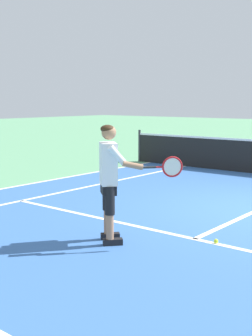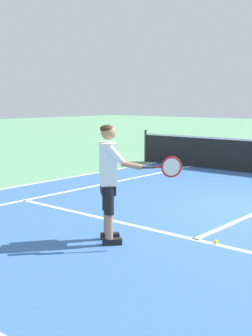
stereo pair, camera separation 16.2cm
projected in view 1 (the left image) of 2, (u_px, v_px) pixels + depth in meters
name	position (u px, v px, depth m)	size (l,w,h in m)	color
court_inner_surface	(237.00, 219.00, 7.84)	(10.98, 10.30, 0.00)	#3866A8
line_service	(195.00, 239.00, 6.73)	(8.23, 0.10, 0.01)	white
line_singles_left	(72.00, 190.00, 10.41)	(0.10, 9.90, 0.01)	white
line_doubles_left	(33.00, 183.00, 11.27)	(0.10, 9.90, 0.01)	white
tennis_player	(110.00, 175.00, 6.45)	(1.14, 0.78, 1.71)	black
tennis_ball_near_feet	(216.00, 241.00, 6.53)	(0.07, 0.07, 0.07)	#CCE02D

